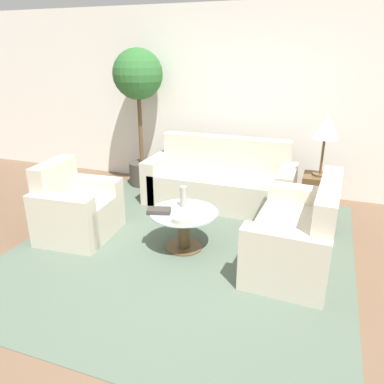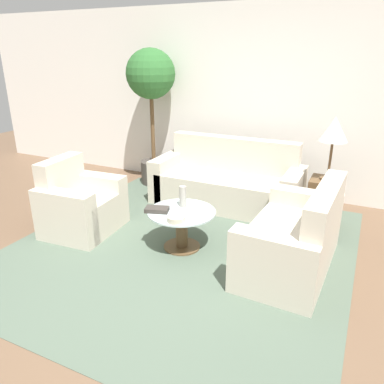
{
  "view_description": "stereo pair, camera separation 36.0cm",
  "coord_description": "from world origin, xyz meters",
  "px_view_note": "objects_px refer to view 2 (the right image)",
  "views": [
    {
      "loc": [
        1.19,
        -2.51,
        1.98
      ],
      "look_at": [
        -0.11,
        1.03,
        0.55
      ],
      "focal_mm": 35.0,
      "sensor_mm": 36.0,
      "label": 1
    },
    {
      "loc": [
        1.52,
        -2.37,
        1.98
      ],
      "look_at": [
        -0.11,
        1.03,
        0.55
      ],
      "focal_mm": 35.0,
      "sensor_mm": 36.0,
      "label": 2
    }
  ],
  "objects_px": {
    "armchair": "(79,207)",
    "coffee_table": "(182,224)",
    "bowl": "(176,219)",
    "vase": "(183,196)",
    "table_lamp": "(334,131)",
    "potted_plant": "(151,89)",
    "book_stack": "(157,209)",
    "loveseat": "(297,241)",
    "sofa_main": "(228,184)"
  },
  "relations": [
    {
      "from": "coffee_table",
      "to": "book_stack",
      "type": "relative_size",
      "value": 2.65
    },
    {
      "from": "coffee_table",
      "to": "potted_plant",
      "type": "distance_m",
      "value": 2.46
    },
    {
      "from": "book_stack",
      "to": "potted_plant",
      "type": "bearing_deg",
      "value": 104.71
    },
    {
      "from": "bowl",
      "to": "coffee_table",
      "type": "bearing_deg",
      "value": 105.61
    },
    {
      "from": "armchair",
      "to": "table_lamp",
      "type": "xyz_separation_m",
      "value": [
        2.54,
        1.39,
        0.85
      ]
    },
    {
      "from": "table_lamp",
      "to": "potted_plant",
      "type": "bearing_deg",
      "value": 170.99
    },
    {
      "from": "coffee_table",
      "to": "table_lamp",
      "type": "xyz_separation_m",
      "value": [
        1.27,
        1.26,
        0.87
      ]
    },
    {
      "from": "table_lamp",
      "to": "potted_plant",
      "type": "distance_m",
      "value": 2.67
    },
    {
      "from": "sofa_main",
      "to": "loveseat",
      "type": "relative_size",
      "value": 1.42
    },
    {
      "from": "table_lamp",
      "to": "armchair",
      "type": "bearing_deg",
      "value": -151.23
    },
    {
      "from": "armchair",
      "to": "book_stack",
      "type": "bearing_deg",
      "value": -93.52
    },
    {
      "from": "armchair",
      "to": "table_lamp",
      "type": "height_order",
      "value": "table_lamp"
    },
    {
      "from": "loveseat",
      "to": "table_lamp",
      "type": "height_order",
      "value": "table_lamp"
    },
    {
      "from": "table_lamp",
      "to": "loveseat",
      "type": "bearing_deg",
      "value": -94.87
    },
    {
      "from": "book_stack",
      "to": "bowl",
      "type": "bearing_deg",
      "value": -41.27
    },
    {
      "from": "sofa_main",
      "to": "table_lamp",
      "type": "height_order",
      "value": "table_lamp"
    },
    {
      "from": "book_stack",
      "to": "coffee_table",
      "type": "bearing_deg",
      "value": 10.31
    },
    {
      "from": "potted_plant",
      "to": "armchair",
      "type": "bearing_deg",
      "value": -87.37
    },
    {
      "from": "table_lamp",
      "to": "potted_plant",
      "type": "height_order",
      "value": "potted_plant"
    },
    {
      "from": "vase",
      "to": "bowl",
      "type": "bearing_deg",
      "value": -72.59
    },
    {
      "from": "loveseat",
      "to": "vase",
      "type": "xyz_separation_m",
      "value": [
        -1.22,
        0.01,
        0.25
      ]
    },
    {
      "from": "armchair",
      "to": "book_stack",
      "type": "distance_m",
      "value": 1.05
    },
    {
      "from": "coffee_table",
      "to": "table_lamp",
      "type": "bearing_deg",
      "value": 44.82
    },
    {
      "from": "sofa_main",
      "to": "loveseat",
      "type": "xyz_separation_m",
      "value": [
        1.17,
        -1.26,
        -0.0
      ]
    },
    {
      "from": "sofa_main",
      "to": "table_lamp",
      "type": "relative_size",
      "value": 2.7
    },
    {
      "from": "book_stack",
      "to": "armchair",
      "type": "bearing_deg",
      "value": 163.35
    },
    {
      "from": "sofa_main",
      "to": "potted_plant",
      "type": "height_order",
      "value": "potted_plant"
    },
    {
      "from": "vase",
      "to": "coffee_table",
      "type": "bearing_deg",
      "value": -68.98
    },
    {
      "from": "coffee_table",
      "to": "vase",
      "type": "relative_size",
      "value": 3.14
    },
    {
      "from": "potted_plant",
      "to": "sofa_main",
      "type": "bearing_deg",
      "value": -13.05
    },
    {
      "from": "book_stack",
      "to": "table_lamp",
      "type": "bearing_deg",
      "value": 25.4
    },
    {
      "from": "loveseat",
      "to": "vase",
      "type": "distance_m",
      "value": 1.24
    },
    {
      "from": "bowl",
      "to": "vase",
      "type": "bearing_deg",
      "value": 107.41
    },
    {
      "from": "potted_plant",
      "to": "vase",
      "type": "bearing_deg",
      "value": -50.12
    },
    {
      "from": "coffee_table",
      "to": "armchair",
      "type": "bearing_deg",
      "value": -174.15
    },
    {
      "from": "coffee_table",
      "to": "table_lamp",
      "type": "height_order",
      "value": "table_lamp"
    },
    {
      "from": "vase",
      "to": "book_stack",
      "type": "relative_size",
      "value": 0.84
    },
    {
      "from": "armchair",
      "to": "coffee_table",
      "type": "relative_size",
      "value": 1.24
    },
    {
      "from": "sofa_main",
      "to": "bowl",
      "type": "height_order",
      "value": "sofa_main"
    },
    {
      "from": "loveseat",
      "to": "bowl",
      "type": "xyz_separation_m",
      "value": [
        -1.1,
        -0.36,
        0.16
      ]
    },
    {
      "from": "bowl",
      "to": "loveseat",
      "type": "bearing_deg",
      "value": 18.02
    },
    {
      "from": "table_lamp",
      "to": "vase",
      "type": "bearing_deg",
      "value": -139.05
    },
    {
      "from": "armchair",
      "to": "table_lamp",
      "type": "distance_m",
      "value": 3.02
    },
    {
      "from": "coffee_table",
      "to": "book_stack",
      "type": "xyz_separation_m",
      "value": [
        -0.22,
        -0.12,
        0.17
      ]
    },
    {
      "from": "sofa_main",
      "to": "table_lamp",
      "type": "distance_m",
      "value": 1.53
    },
    {
      "from": "table_lamp",
      "to": "bowl",
      "type": "height_order",
      "value": "table_lamp"
    },
    {
      "from": "loveseat",
      "to": "book_stack",
      "type": "relative_size",
      "value": 5.18
    },
    {
      "from": "armchair",
      "to": "coffee_table",
      "type": "xyz_separation_m",
      "value": [
        1.27,
        0.13,
        -0.01
      ]
    },
    {
      "from": "sofa_main",
      "to": "potted_plant",
      "type": "xyz_separation_m",
      "value": [
        -1.35,
        0.31,
        1.17
      ]
    },
    {
      "from": "table_lamp",
      "to": "vase",
      "type": "distance_m",
      "value": 1.85
    }
  ]
}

